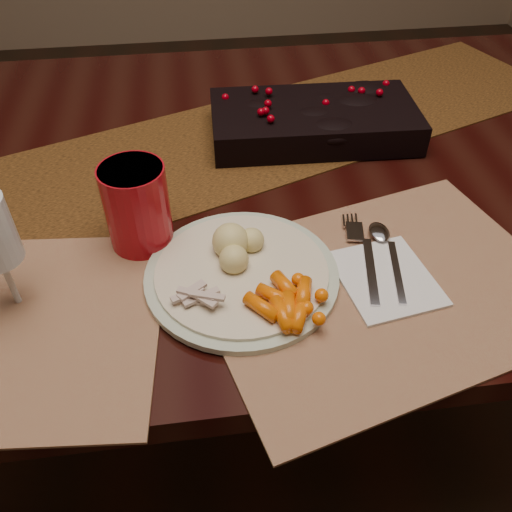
{
  "coord_description": "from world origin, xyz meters",
  "views": [
    {
      "loc": [
        -0.08,
        -0.82,
        1.29
      ],
      "look_at": [
        -0.01,
        -0.3,
        0.8
      ],
      "focal_mm": 38.0,
      "sensor_mm": 36.0,
      "label": 1
    }
  ],
  "objects": [
    {
      "name": "floor",
      "position": [
        0.0,
        0.0,
        0.0
      ],
      "size": [
        5.0,
        5.0,
        0.0
      ],
      "primitive_type": "plane",
      "color": "black",
      "rests_on": "ground"
    },
    {
      "name": "dining_table",
      "position": [
        0.0,
        0.0,
        0.38
      ],
      "size": [
        1.8,
        1.0,
        0.75
      ],
      "primitive_type": "cube",
      "color": "black",
      "rests_on": "floor"
    },
    {
      "name": "table_runner",
      "position": [
        -0.05,
        0.04,
        0.75
      ],
      "size": [
        1.55,
        0.84,
        0.0
      ],
      "primitive_type": "cube",
      "rotation": [
        0.0,
        0.0,
        0.36
      ],
      "color": "black",
      "rests_on": "dining_table"
    },
    {
      "name": "centerpiece",
      "position": [
        0.15,
        0.07,
        0.79
      ],
      "size": [
        0.38,
        0.21,
        0.08
      ],
      "primitive_type": null,
      "rotation": [
        0.0,
        0.0,
        -0.04
      ],
      "color": "black",
      "rests_on": "table_runner"
    },
    {
      "name": "placemat_main",
      "position": [
        0.16,
        -0.33,
        0.75
      ],
      "size": [
        0.55,
        0.46,
        0.0
      ],
      "primitive_type": "cube",
      "rotation": [
        0.0,
        0.0,
        0.26
      ],
      "color": "brown",
      "rests_on": "dining_table"
    },
    {
      "name": "dinner_plate",
      "position": [
        -0.03,
        -0.29,
        0.76
      ],
      "size": [
        0.3,
        0.3,
        0.01
      ],
      "primitive_type": "cylinder",
      "rotation": [
        0.0,
        0.0,
        -0.11
      ],
      "color": "beige",
      "rests_on": "placemat_main"
    },
    {
      "name": "baby_carrots",
      "position": [
        0.01,
        -0.36,
        0.78
      ],
      "size": [
        0.1,
        0.09,
        0.02
      ],
      "primitive_type": null,
      "rotation": [
        0.0,
        0.0,
        0.02
      ],
      "color": "#EC6204",
      "rests_on": "dinner_plate"
    },
    {
      "name": "mashed_potatoes",
      "position": [
        -0.03,
        -0.26,
        0.79
      ],
      "size": [
        0.09,
        0.08,
        0.05
      ],
      "primitive_type": null,
      "rotation": [
        0.0,
        0.0,
        0.1
      ],
      "color": "#DFC77F",
      "rests_on": "dinner_plate"
    },
    {
      "name": "turkey_shreds",
      "position": [
        -0.09,
        -0.35,
        0.78
      ],
      "size": [
        0.09,
        0.08,
        0.02
      ],
      "primitive_type": null,
      "rotation": [
        0.0,
        0.0,
        -0.18
      ],
      "color": "tan",
      "rests_on": "dinner_plate"
    },
    {
      "name": "napkin",
      "position": [
        0.17,
        -0.32,
        0.76
      ],
      "size": [
        0.14,
        0.16,
        0.0
      ],
      "primitive_type": "cube",
      "rotation": [
        0.0,
        0.0,
        0.17
      ],
      "color": "white",
      "rests_on": "placemat_main"
    },
    {
      "name": "fork",
      "position": [
        0.15,
        -0.29,
        0.76
      ],
      "size": [
        0.06,
        0.17,
        0.0
      ],
      "primitive_type": null,
      "rotation": [
        0.0,
        0.0,
        -0.2
      ],
      "color": "silver",
      "rests_on": "napkin"
    },
    {
      "name": "spoon",
      "position": [
        0.19,
        -0.29,
        0.76
      ],
      "size": [
        0.06,
        0.16,
        0.0
      ],
      "primitive_type": null,
      "rotation": [
        0.0,
        0.0,
        -0.19
      ],
      "color": "#B6B6B9",
      "rests_on": "napkin"
    },
    {
      "name": "red_cup",
      "position": [
        -0.16,
        -0.19,
        0.82
      ],
      "size": [
        0.1,
        0.1,
        0.13
      ],
      "primitive_type": "cylinder",
      "rotation": [
        0.0,
        0.0,
        -0.13
      ],
      "color": "#9E0C16",
      "rests_on": "placemat_main"
    }
  ]
}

